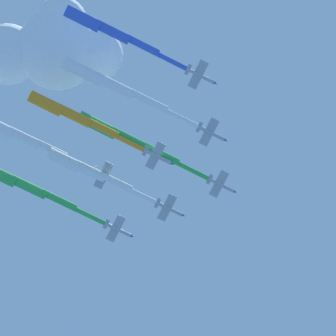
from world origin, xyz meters
name	(u,v)px	position (x,y,z in m)	size (l,w,h in m)	color
jet_lead	(130,140)	(-12.79, -5.53, 206.33)	(51.87, 18.39, 4.21)	#9EA3AD
jet_port_inner	(92,172)	(-21.98, 6.16, 204.50)	(44.68, 16.14, 4.16)	#9EA3AD
jet_starboard_inner	(116,87)	(-19.82, -20.95, 204.80)	(52.00, 17.78, 4.10)	#9EA3AD
jet_port_mid	(75,117)	(-29.68, -9.90, 203.94)	(45.84, 16.50, 4.06)	#9EA3AD
jet_starboard_mid	(30,188)	(-39.38, 15.18, 204.70)	(50.04, 17.98, 4.19)	#9EA3AD
jet_port_outer	(114,33)	(-23.41, -35.82, 205.84)	(46.91, 16.34, 4.06)	#9EA3AD
jet_starboard_outer	(26,139)	(-42.98, 0.67, 206.21)	(44.92, 15.99, 4.07)	#9EA3AD
cloud_puff	(54,48)	(-41.21, -23.68, 225.26)	(44.68, 30.30, 27.22)	white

